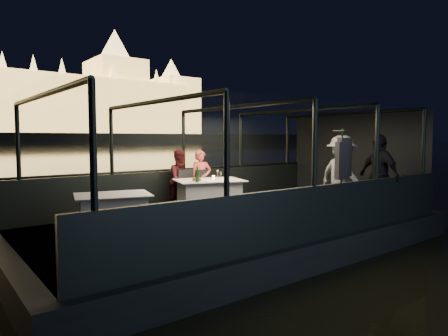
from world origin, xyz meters
TOP-DOWN VIEW (x-y plane):
  - boat_hull at (0.00, 0.00)m, footprint 8.60×4.40m
  - boat_deck at (0.00, 0.00)m, footprint 8.00×4.00m
  - gunwale_port at (0.00, 2.00)m, footprint 8.00×0.08m
  - gunwale_starboard at (0.00, -2.00)m, footprint 8.00×0.08m
  - cabin_glass_port at (0.00, 2.00)m, footprint 8.00×0.02m
  - cabin_glass_starboard at (0.00, -2.00)m, footprint 8.00×0.02m
  - cabin_roof_glass at (0.00, 0.00)m, footprint 8.00×4.00m
  - end_wall_fore at (-4.00, 0.00)m, footprint 0.02×4.00m
  - end_wall_aft at (4.00, 0.00)m, footprint 0.02×4.00m
  - canopy_ribs at (0.00, 0.00)m, footprint 8.00×4.00m
  - dining_table_central at (-0.04, 0.88)m, footprint 1.71×1.46m
  - dining_table_aft at (-2.37, 0.57)m, footprint 1.49×1.24m
  - chair_port_left at (-0.21, 1.40)m, footprint 0.50×0.50m
  - chair_port_right at (0.26, 1.33)m, footprint 0.52×0.52m
  - coat_stand at (1.51, -1.43)m, footprint 0.64×0.59m
  - person_woman_coral at (0.23, 1.60)m, footprint 0.58×0.47m
  - person_man_maroon at (-0.30, 1.62)m, footprint 0.71×0.57m
  - passenger_stripe at (2.29, -0.87)m, footprint 0.78×1.20m
  - passenger_dark at (2.59, -1.57)m, footprint 0.67×1.11m
  - wine_bottle at (-0.50, 0.66)m, footprint 0.08×0.08m
  - bread_basket at (-0.41, 0.82)m, footprint 0.24×0.24m
  - amber_candle at (0.05, 0.85)m, footprint 0.07×0.07m
  - plate_near at (0.41, 0.72)m, footprint 0.26×0.26m
  - plate_far at (-0.31, 0.92)m, footprint 0.28×0.28m
  - wine_glass_white at (-0.37, 0.56)m, footprint 0.07×0.07m
  - wine_glass_red at (0.24, 0.95)m, footprint 0.07×0.07m
  - wine_glass_empty at (0.02, 0.53)m, footprint 0.07×0.07m

SIDE VIEW (x-z plane):
  - boat_hull at x=0.00m, z-range -0.50..0.50m
  - boat_deck at x=0.00m, z-range 0.46..0.50m
  - dining_table_central at x=-0.04m, z-range 0.50..1.27m
  - dining_table_aft at x=-2.37m, z-range 0.54..1.23m
  - gunwale_port at x=0.00m, z-range 0.50..1.40m
  - gunwale_starboard at x=0.00m, z-range 0.50..1.40m
  - chair_port_left at x=-0.21m, z-range 0.48..1.42m
  - chair_port_right at x=0.26m, z-range 0.49..1.41m
  - person_woman_coral at x=0.23m, z-range 0.56..1.94m
  - person_man_maroon at x=-0.30m, z-range 0.54..1.96m
  - plate_near at x=0.41m, z-range 1.26..1.28m
  - plate_far at x=-0.31m, z-range 1.27..1.28m
  - bread_basket at x=-0.41m, z-range 1.27..1.34m
  - amber_candle at x=0.05m, z-range 1.26..1.35m
  - passenger_stripe at x=2.29m, z-range 0.48..2.22m
  - passenger_dark at x=2.59m, z-range 0.47..2.23m
  - wine_glass_white at x=-0.37m, z-range 1.27..1.45m
  - wine_glass_red at x=0.24m, z-range 1.26..1.46m
  - wine_glass_empty at x=0.02m, z-range 1.27..1.45m
  - coat_stand at x=1.51m, z-range 0.47..2.33m
  - wine_bottle at x=-0.50m, z-range 1.25..1.58m
  - end_wall_fore at x=-4.00m, z-range 0.50..2.80m
  - end_wall_aft at x=4.00m, z-range 0.50..2.80m
  - canopy_ribs at x=0.00m, z-range 0.50..2.80m
  - cabin_glass_port at x=0.00m, z-range 1.40..2.80m
  - cabin_glass_starboard at x=0.00m, z-range 1.40..2.80m
  - cabin_roof_glass at x=0.00m, z-range 2.79..2.81m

